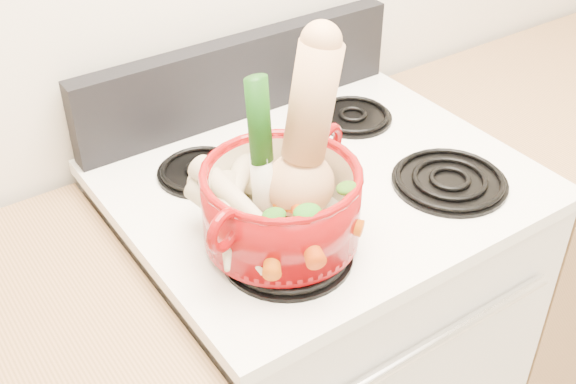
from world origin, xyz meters
TOP-DOWN VIEW (x-y plane):
  - stove_body at (0.00, 1.40)m, footprint 0.76×0.65m
  - cooktop at (0.00, 1.40)m, footprint 0.78×0.67m
  - control_backsplash at (0.00, 1.70)m, footprint 0.76×0.05m
  - oven_handle at (0.00, 1.06)m, footprint 0.60×0.02m
  - burner_front_left at (-0.19, 1.24)m, footprint 0.22×0.22m
  - burner_front_right at (0.19, 1.24)m, footprint 0.22×0.22m
  - burner_back_left at (-0.19, 1.54)m, footprint 0.17×0.17m
  - burner_back_right at (0.19, 1.54)m, footprint 0.17×0.17m
  - dutch_oven at (-0.18, 1.28)m, footprint 0.34×0.34m
  - pot_handle_left at (-0.32, 1.22)m, footprint 0.08×0.04m
  - pot_handle_right at (-0.04, 1.33)m, footprint 0.08×0.04m
  - squash at (-0.13, 1.29)m, footprint 0.19×0.16m
  - leek at (-0.19, 1.31)m, footprint 0.05×0.07m
  - ginger at (-0.16, 1.37)m, footprint 0.08×0.06m
  - parsnip_0 at (-0.26, 1.28)m, footprint 0.08×0.25m
  - parsnip_1 at (-0.27, 1.28)m, footprint 0.06×0.22m
  - parsnip_2 at (-0.23, 1.32)m, footprint 0.10×0.21m
  - parsnip_3 at (-0.28, 1.29)m, footprint 0.14×0.20m
  - parsnip_4 at (-0.24, 1.33)m, footprint 0.17×0.19m
  - parsnip_5 at (-0.24, 1.29)m, footprint 0.08×0.25m
  - carrot_0 at (-0.21, 1.23)m, footprint 0.05×0.15m
  - carrot_1 at (-0.24, 1.22)m, footprint 0.10×0.14m
  - carrot_2 at (-0.14, 1.22)m, footprint 0.11×0.14m
  - carrot_3 at (-0.19, 1.20)m, footprint 0.08×0.16m
  - carrot_4 at (-0.18, 1.22)m, footprint 0.08×0.15m

SIDE VIEW (x-z plane):
  - stove_body at x=0.00m, z-range 0.00..0.92m
  - oven_handle at x=0.00m, z-range 0.77..0.79m
  - cooktop at x=0.00m, z-range 0.92..0.95m
  - burner_front_left at x=-0.19m, z-range 0.95..0.97m
  - burner_front_right at x=0.19m, z-range 0.95..0.97m
  - burner_back_left at x=-0.19m, z-range 0.95..0.97m
  - burner_back_right at x=0.19m, z-range 0.95..0.97m
  - carrot_0 at x=-0.21m, z-range 0.99..1.04m
  - ginger at x=-0.16m, z-range 0.99..1.04m
  - carrot_1 at x=-0.24m, z-range 1.00..1.04m
  - parsnip_0 at x=-0.26m, z-range 0.98..1.05m
  - parsnip_1 at x=-0.27m, z-range 0.99..1.05m
  - carrot_2 at x=-0.14m, z-range 1.00..1.05m
  - parsnip_2 at x=-0.23m, z-range 1.00..1.06m
  - carrot_3 at x=-0.19m, z-range 1.01..1.06m
  - dutch_oven at x=-0.18m, z-range 0.97..1.10m
  - parsnip_3 at x=-0.28m, z-range 1.01..1.07m
  - carrot_4 at x=-0.18m, z-range 1.02..1.06m
  - control_backsplash at x=0.00m, z-range 0.95..1.13m
  - parsnip_4 at x=-0.24m, z-range 1.01..1.07m
  - parsnip_5 at x=-0.24m, z-range 1.02..1.09m
  - pot_handle_left at x=-0.32m, z-range 1.04..1.11m
  - pot_handle_right at x=-0.04m, z-range 1.04..1.11m
  - leek at x=-0.19m, z-range 0.99..1.27m
  - squash at x=-0.13m, z-range 0.99..1.31m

